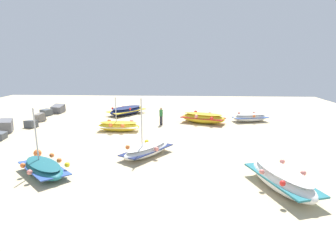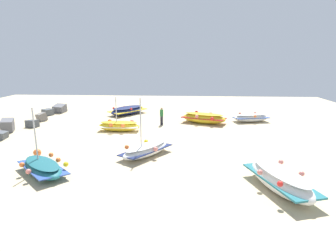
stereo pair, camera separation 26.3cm
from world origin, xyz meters
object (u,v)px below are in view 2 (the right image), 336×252
at_px(fishing_boat_1, 146,150).
at_px(fishing_boat_2, 119,126).
at_px(person_walking, 162,115).
at_px(fishing_boat_5, 43,167).
at_px(fishing_boat_6, 251,118).
at_px(fishing_boat_0, 204,118).
at_px(mooring_buoy_0, 37,153).
at_px(fishing_boat_4, 280,179).
at_px(fishing_boat_3, 128,110).

distance_m(fishing_boat_1, fishing_boat_2, 6.96).
xyz_separation_m(fishing_boat_1, person_walking, (8.63, -0.30, 0.57)).
height_order(fishing_boat_5, fishing_boat_6, fishing_boat_5).
relative_size(fishing_boat_0, fishing_boat_1, 1.16).
bearing_deg(fishing_boat_2, fishing_boat_5, -101.35).
distance_m(fishing_boat_2, person_walking, 4.33).
height_order(fishing_boat_6, mooring_buoy_0, fishing_boat_6).
bearing_deg(fishing_boat_4, fishing_boat_5, -113.03).
distance_m(fishing_boat_5, person_walking, 13.13).
xyz_separation_m(fishing_boat_5, fishing_boat_6, (13.84, -14.34, 0.04)).
xyz_separation_m(fishing_boat_4, mooring_buoy_0, (3.54, 13.87, -0.19)).
bearing_deg(fishing_boat_2, fishing_boat_0, 25.51).
relative_size(fishing_boat_4, person_walking, 2.73).
bearing_deg(fishing_boat_2, fishing_boat_1, -61.70).
height_order(fishing_boat_1, fishing_boat_2, fishing_boat_1).
relative_size(fishing_boat_1, fishing_boat_3, 0.84).
bearing_deg(fishing_boat_6, fishing_boat_5, -149.56).
bearing_deg(fishing_boat_1, mooring_buoy_0, 133.12).
relative_size(fishing_boat_3, fishing_boat_4, 1.01).
height_order(fishing_boat_5, person_walking, fishing_boat_5).
height_order(fishing_boat_3, mooring_buoy_0, fishing_boat_3).
bearing_deg(fishing_boat_4, fishing_boat_0, 173.43).
bearing_deg(fishing_boat_1, fishing_boat_5, 157.32).
height_order(fishing_boat_2, fishing_boat_4, fishing_boat_2).
bearing_deg(fishing_boat_5, fishing_boat_2, 121.26).
relative_size(fishing_boat_4, mooring_buoy_0, 7.39).
relative_size(fishing_boat_6, person_walking, 2.21).
xyz_separation_m(fishing_boat_0, fishing_boat_6, (0.90, -4.76, -0.11)).
bearing_deg(fishing_boat_5, person_walking, 108.31).
distance_m(fishing_boat_2, fishing_boat_4, 14.80).
bearing_deg(fishing_boat_1, fishing_boat_2, 63.00).
distance_m(fishing_boat_2, fishing_boat_5, 9.64).
height_order(fishing_boat_1, fishing_boat_5, fishing_boat_1).
height_order(fishing_boat_0, fishing_boat_1, fishing_boat_1).
relative_size(person_walking, mooring_buoy_0, 2.70).
bearing_deg(fishing_boat_3, fishing_boat_0, 101.36).
height_order(fishing_boat_4, person_walking, person_walking).
bearing_deg(fishing_boat_3, mooring_buoy_0, 25.48).
relative_size(fishing_boat_5, fishing_boat_6, 1.00).
relative_size(fishing_boat_3, fishing_boat_6, 1.25).
height_order(fishing_boat_2, fishing_boat_6, fishing_boat_2).
distance_m(fishing_boat_3, fishing_boat_5, 16.89).
bearing_deg(fishing_boat_4, fishing_boat_2, -153.37).
xyz_separation_m(fishing_boat_4, fishing_boat_6, (15.04, -2.04, -0.14)).
xyz_separation_m(fishing_boat_3, fishing_boat_5, (-16.85, 1.25, -0.08)).
height_order(person_walking, mooring_buoy_0, person_walking).
xyz_separation_m(fishing_boat_2, person_walking, (2.46, -3.53, 0.52)).
distance_m(fishing_boat_0, fishing_boat_2, 8.35).
height_order(fishing_boat_2, fishing_boat_3, fishing_boat_2).
height_order(fishing_boat_2, mooring_buoy_0, fishing_boat_2).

